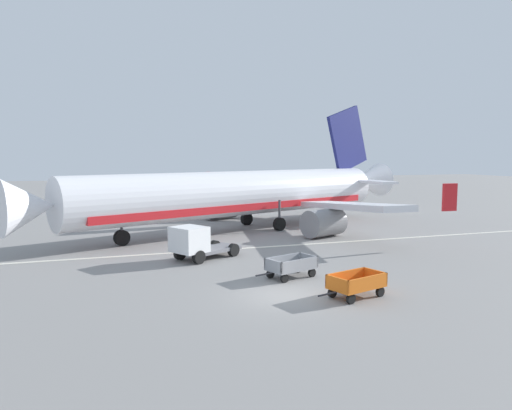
% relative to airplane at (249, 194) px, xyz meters
% --- Properties ---
extents(ground_plane, '(220.00, 220.00, 0.00)m').
position_rel_airplane_xyz_m(ground_plane, '(-4.42, -18.97, -3.05)').
color(ground_plane, gray).
extents(apron_stripe, '(120.00, 0.36, 0.01)m').
position_rel_airplane_xyz_m(apron_stripe, '(-4.42, -7.94, -3.05)').
color(apron_stripe, silver).
rests_on(apron_stripe, ground).
extents(airplane, '(36.25, 29.54, 11.34)m').
position_rel_airplane_xyz_m(airplane, '(0.00, 0.00, 0.00)').
color(airplane, silver).
rests_on(airplane, ground).
extents(baggage_cart_nearest, '(3.61, 2.06, 1.07)m').
position_rel_airplane_xyz_m(baggage_cart_nearest, '(-1.51, -20.29, -2.45)').
color(baggage_cart_nearest, orange).
rests_on(baggage_cart_nearest, ground).
extents(baggage_cart_second_in_row, '(3.60, 2.12, 1.07)m').
position_rel_airplane_xyz_m(baggage_cart_second_in_row, '(-2.93, -16.17, -2.45)').
color(baggage_cart_second_in_row, gray).
rests_on(baggage_cart_second_in_row, ground).
extents(service_truck_beside_carts, '(4.74, 3.81, 2.10)m').
position_rel_airplane_xyz_m(service_truck_beside_carts, '(-6.80, -10.57, -1.95)').
color(service_truck_beside_carts, slate).
rests_on(service_truck_beside_carts, ground).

